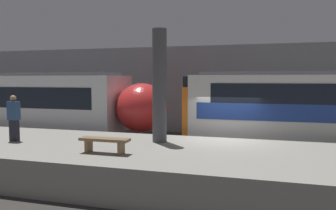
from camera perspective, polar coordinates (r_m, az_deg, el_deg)
The scene contains 6 objects.
ground_plane at distance 12.59m, azimuth 9.84°, elevation -10.32°, with size 120.00×120.00×0.00m, color #33302D.
platform at distance 10.09m, azimuth 8.28°, elevation -10.98°, with size 40.00×4.93×1.05m.
station_rear_barrier at distance 19.11m, azimuth 12.27°, elevation 2.53°, with size 50.00×0.15×5.16m.
support_pillar_near at distance 11.19m, azimuth -1.49°, elevation 3.34°, with size 0.49×0.49×3.87m.
person_waiting at distance 12.64m, azimuth -25.26°, elevation -1.91°, with size 0.38×0.24×1.61m.
platform_bench at distance 9.79m, azimuth -10.98°, elevation -6.32°, with size 1.50×0.40×0.45m.
Camera 1 is at (1.32, -12.10, 3.22)m, focal length 35.00 mm.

